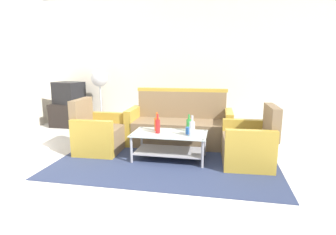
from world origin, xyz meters
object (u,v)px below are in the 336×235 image
Objects in this scene: coffee_table at (169,142)px; television at (69,93)px; bottle_orange at (157,124)px; tv_stand at (70,115)px; cup at (188,131)px; armchair_right at (250,145)px; bottle_clear at (192,128)px; bottle_green at (189,125)px; bottle_red at (158,126)px; pedestal_fan at (100,82)px; couch at (180,127)px; armchair_left at (98,134)px.

television reaches higher than coffee_table.
bottle_orange is 2.87m from television.
tv_stand reaches higher than coffee_table.
cup is 3.33m from tv_stand.
armchair_right is 2.82× the size of bottle_clear.
bottle_green is 0.37× the size of television.
tv_stand is (-2.43, 1.71, -0.26)m from bottle_red.
bottle_orange is 0.22× the size of pedestal_fan.
couch is at bearing 76.93° from bottle_red.
television reaches higher than armchair_left.
bottle_green is at bearing 88.75° from armchair_left.
bottle_green reaches higher than coffee_table.
bottle_orange is at bearing 169.49° from cup.
cup is (0.49, -0.09, -0.06)m from bottle_orange.
tv_stand is (-2.87, 1.52, -0.25)m from bottle_green.
bottle_clear reaches higher than bottle_orange.
pedestal_fan is at bearing 133.98° from bottle_red.
television is (-2.43, 1.71, 0.24)m from bottle_red.
bottle_clear is (1.55, -0.27, 0.24)m from armchair_left.
armchair_right reaches higher than bottle_orange.
bottle_red is 0.45m from cup.
cup is 3.34m from television.
bottle_clear is at bearing -8.72° from bottle_red.
tv_stand is 0.50m from television.
coffee_table is 0.39m from bottle_green.
television is (-2.88, 1.68, 0.30)m from cup.
pedestal_fan is (-3.02, 1.72, 0.73)m from armchair_right.
pedestal_fan is at bearing 3.93° from tv_stand.
pedestal_fan is (0.73, 0.05, 0.75)m from tv_stand.
television is 0.55× the size of pedestal_fan.
television is (-2.94, 1.79, 0.24)m from bottle_clear.
pedestal_fan reaches higher than coffee_table.
bottle_red is 1.09× the size of bottle_green.
bottle_clear reaches higher than coffee_table.
coffee_table is at bearing 163.59° from television.
couch reaches higher than cup.
couch is 2.76m from tv_stand.
tv_stand is at bearing -19.55° from couch.
bottle_green is at bearing 108.33° from couch.
pedestal_fan reaches higher than bottle_orange.
couch is at bearing 106.97° from cup.
coffee_table is at bearing -42.74° from pedestal_fan.
pedestal_fan is (-1.90, 0.91, 0.70)m from couch.
couch is at bearing 71.65° from bottle_orange.
bottle_orange is at bearing -33.56° from tv_stand.
bottle_green is at bearing 31.53° from coffee_table.
armchair_right reaches higher than bottle_red.
armchair_left is 1.02m from bottle_orange.
pedestal_fan reaches higher than bottle_green.
bottle_green is at bearing 24.28° from bottle_red.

